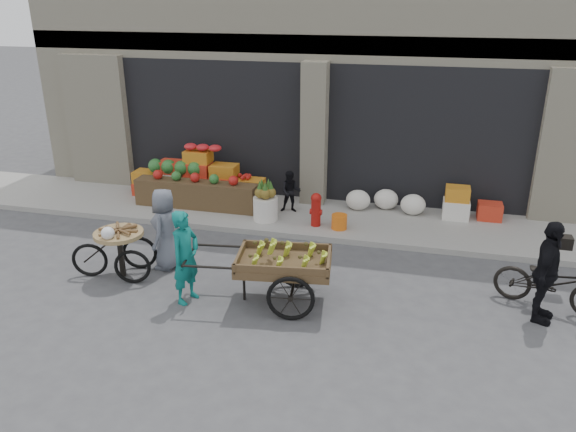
% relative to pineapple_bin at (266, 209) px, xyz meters
% --- Properties ---
extents(ground, '(80.00, 80.00, 0.00)m').
position_rel_pineapple_bin_xyz_m(ground, '(0.75, -3.60, -0.37)').
color(ground, '#424244').
rests_on(ground, ground).
extents(sidewalk, '(18.00, 2.20, 0.12)m').
position_rel_pineapple_bin_xyz_m(sidewalk, '(0.75, 0.50, -0.31)').
color(sidewalk, gray).
rests_on(sidewalk, ground).
extents(building, '(14.00, 6.45, 7.00)m').
position_rel_pineapple_bin_xyz_m(building, '(0.75, 4.43, 3.00)').
color(building, beige).
rests_on(building, ground).
extents(fruit_display, '(3.10, 1.12, 1.24)m').
position_rel_pineapple_bin_xyz_m(fruit_display, '(-1.73, 0.78, 0.30)').
color(fruit_display, red).
rests_on(fruit_display, sidewalk).
extents(pineapple_bin, '(0.52, 0.52, 0.50)m').
position_rel_pineapple_bin_xyz_m(pineapple_bin, '(0.00, 0.00, 0.00)').
color(pineapple_bin, silver).
rests_on(pineapple_bin, sidewalk).
extents(fire_hydrant, '(0.22, 0.22, 0.71)m').
position_rel_pineapple_bin_xyz_m(fire_hydrant, '(1.10, -0.05, 0.13)').
color(fire_hydrant, '#A5140F').
rests_on(fire_hydrant, sidewalk).
extents(orange_bucket, '(0.32, 0.32, 0.30)m').
position_rel_pineapple_bin_xyz_m(orange_bucket, '(1.60, -0.10, -0.10)').
color(orange_bucket, orange).
rests_on(orange_bucket, sidewalk).
extents(right_bay_goods, '(3.35, 0.60, 0.70)m').
position_rel_pineapple_bin_xyz_m(right_bay_goods, '(3.36, 1.10, 0.04)').
color(right_bay_goods, silver).
rests_on(right_bay_goods, sidewalk).
extents(seated_person, '(0.51, 0.43, 0.93)m').
position_rel_pineapple_bin_xyz_m(seated_person, '(0.40, 0.60, 0.21)').
color(seated_person, black).
rests_on(seated_person, sidewalk).
extents(banana_cart, '(2.59, 1.32, 1.04)m').
position_rel_pineapple_bin_xyz_m(banana_cart, '(1.14, -3.05, 0.39)').
color(banana_cart, brown).
rests_on(banana_cart, ground).
extents(vendor_woman, '(0.51, 0.64, 1.54)m').
position_rel_pineapple_bin_xyz_m(vendor_woman, '(-0.32, -3.35, 0.40)').
color(vendor_woman, '#0E6B64').
rests_on(vendor_woman, ground).
extents(tricycle_cart, '(1.46, 1.04, 0.95)m').
position_rel_pineapple_bin_xyz_m(tricycle_cart, '(-1.78, -2.85, 0.20)').
color(tricycle_cart, '#9E7F51').
rests_on(tricycle_cart, ground).
extents(vendor_grey, '(0.50, 0.74, 1.48)m').
position_rel_pineapple_bin_xyz_m(vendor_grey, '(-1.16, -2.33, 0.37)').
color(vendor_grey, slate).
rests_on(vendor_grey, ground).
extents(bicycle, '(1.81, 1.07, 0.90)m').
position_rel_pineapple_bin_xyz_m(bicycle, '(5.27, -2.20, 0.08)').
color(bicycle, black).
rests_on(bicycle, ground).
extents(cyclist, '(0.65, 1.01, 1.60)m').
position_rel_pineapple_bin_xyz_m(cyclist, '(5.07, -2.60, 0.43)').
color(cyclist, black).
rests_on(cyclist, ground).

